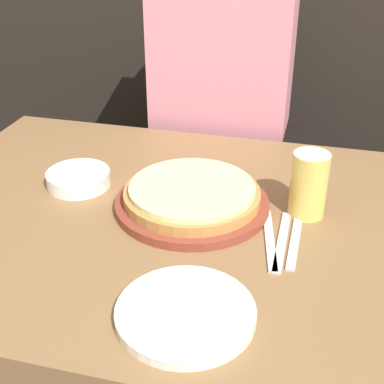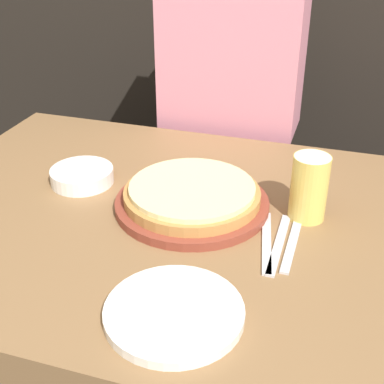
{
  "view_description": "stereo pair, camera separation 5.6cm",
  "coord_description": "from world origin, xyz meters",
  "views": [
    {
      "loc": [
        0.22,
        -0.95,
        1.39
      ],
      "look_at": [
        -0.04,
        0.04,
        0.81
      ],
      "focal_mm": 50.0,
      "sensor_mm": 36.0,
      "label": 1
    },
    {
      "loc": [
        0.27,
        -0.94,
        1.39
      ],
      "look_at": [
        -0.04,
        0.04,
        0.81
      ],
      "focal_mm": 50.0,
      "sensor_mm": 36.0,
      "label": 2
    }
  ],
  "objects": [
    {
      "name": "spoon",
      "position": [
        0.2,
        -0.04,
        0.77
      ],
      "size": [
        0.02,
        0.18,
        0.0
      ],
      "color": "silver",
      "rests_on": "dining_table"
    },
    {
      "name": "pizza_on_board",
      "position": [
        -0.04,
        0.04,
        0.79
      ],
      "size": [
        0.34,
        0.34,
        0.06
      ],
      "color": "brown",
      "rests_on": "dining_table"
    },
    {
      "name": "dinner_knife",
      "position": [
        0.17,
        -0.04,
        0.77
      ],
      "size": [
        0.02,
        0.22,
        0.0
      ],
      "color": "silver",
      "rests_on": "dining_table"
    },
    {
      "name": "side_bowl",
      "position": [
        -0.33,
        0.08,
        0.79
      ],
      "size": [
        0.15,
        0.15,
        0.04
      ],
      "color": "white",
      "rests_on": "dining_table"
    },
    {
      "name": "dinner_plate",
      "position": [
        0.04,
        -0.3,
        0.78
      ],
      "size": [
        0.24,
        0.24,
        0.02
      ],
      "color": "white",
      "rests_on": "dining_table"
    },
    {
      "name": "diner_person",
      "position": [
        -0.09,
        0.6,
        0.65
      ],
      "size": [
        0.41,
        0.2,
        1.34
      ],
      "color": "#33333D",
      "rests_on": "ground_plane"
    },
    {
      "name": "fork",
      "position": [
        0.15,
        -0.04,
        0.77
      ],
      "size": [
        0.06,
        0.22,
        0.0
      ],
      "color": "silver",
      "rests_on": "dining_table"
    },
    {
      "name": "beer_glass",
      "position": [
        0.21,
        0.08,
        0.85
      ],
      "size": [
        0.08,
        0.08,
        0.15
      ],
      "color": "#E5C65B",
      "rests_on": "dining_table"
    },
    {
      "name": "dining_table",
      "position": [
        0.0,
        0.0,
        0.38
      ],
      "size": [
        1.39,
        0.91,
        0.77
      ],
      "color": "olive",
      "rests_on": "ground_plane"
    }
  ]
}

